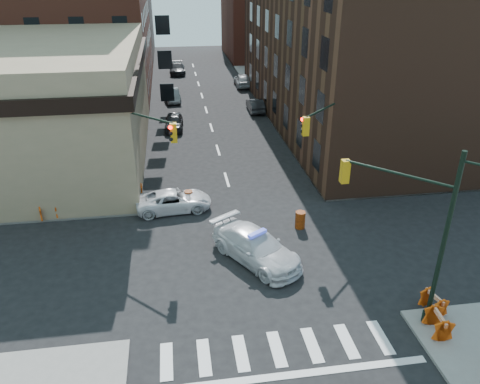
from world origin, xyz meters
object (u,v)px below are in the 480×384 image
object	(u,v)px
parked_car_wnear	(174,122)
pedestrian_a	(85,201)
barrel_road	(300,220)
pickup	(174,201)
parked_car_wfar	(172,95)
pedestrian_b	(79,202)
police_car	(256,247)
parked_car_enear	(255,105)
barrel_bank	(189,198)
barricade_se_a	(433,303)
barricade_nw_a	(134,191)

from	to	relation	value
parked_car_wnear	pedestrian_a	distance (m)	17.14
pedestrian_a	barrel_road	xyz separation A→B (m)	(12.81, -3.43, -0.50)
pickup	parked_car_wnear	world-z (taller)	parked_car_wnear
parked_car_wfar	pedestrian_b	bearing A→B (deg)	-109.51
parked_car_wnear	police_car	bearing A→B (deg)	-77.25
parked_car_enear	barrel_bank	world-z (taller)	parked_car_enear
barrel_bank	barricade_se_a	xyz separation A→B (m)	(10.32, -12.18, 0.11)
pickup	pedestrian_b	world-z (taller)	pedestrian_b
pickup	barrel_bank	size ratio (longest dim) A/B	4.82
barricade_nw_a	barrel_bank	bearing A→B (deg)	-30.87
police_car	parked_car_wnear	world-z (taller)	police_car
parked_car_wnear	barricade_se_a	bearing A→B (deg)	-65.44
barricade_nw_a	pickup	bearing A→B (deg)	-46.22
pedestrian_b	pedestrian_a	bearing A→B (deg)	-13.44
parked_car_enear	pedestrian_a	world-z (taller)	pedestrian_a
barricade_se_a	parked_car_wfar	bearing A→B (deg)	4.87
pedestrian_a	barrel_bank	size ratio (longest dim) A/B	1.77
parked_car_wnear	barricade_nw_a	world-z (taller)	parked_car_wnear
parked_car_enear	barricade_se_a	size ratio (longest dim) A/B	3.43
pickup	parked_car_enear	size ratio (longest dim) A/B	1.15
barrel_bank	barricade_se_a	bearing A→B (deg)	-49.73
parked_car_wnear	barrel_bank	size ratio (longest dim) A/B	4.23
barrel_bank	barricade_se_a	distance (m)	15.96
parked_car_wnear	barricade_nw_a	xyz separation A→B (m)	(-2.98, -14.40, -0.07)
pickup	parked_car_wfar	distance (m)	26.05
pedestrian_a	parked_car_wfar	bearing A→B (deg)	79.57
parked_car_wfar	barricade_se_a	xyz separation A→B (m)	(10.87, -37.68, -0.09)
police_car	pedestrian_b	bearing A→B (deg)	115.94
parked_car_wfar	barrel_bank	size ratio (longest dim) A/B	4.26
barrel_bank	parked_car_wnear	bearing A→B (deg)	92.20
parked_car_enear	pedestrian_b	size ratio (longest dim) A/B	2.62
pickup	parked_car_enear	bearing A→B (deg)	-28.51
police_car	barrel_bank	xyz separation A→B (m)	(-3.21, 6.84, -0.32)
parked_car_wnear	pedestrian_b	size ratio (longest dim) A/B	2.64
barricade_se_a	parked_car_enear	bearing A→B (deg)	-7.18
parked_car_wfar	barrel_road	world-z (taller)	parked_car_wfar
police_car	pedestrian_a	distance (m)	11.52
barrel_road	parked_car_wnear	bearing A→B (deg)	109.72
parked_car_wfar	barricade_se_a	distance (m)	39.21
parked_car_wnear	parked_car_wfar	size ratio (longest dim) A/B	0.99
parked_car_enear	barrel_bank	size ratio (longest dim) A/B	4.19
pedestrian_a	barricade_se_a	bearing A→B (deg)	-32.73
barrel_road	barricade_se_a	distance (m)	9.15
police_car	parked_car_wfar	world-z (taller)	police_car
pickup	barrel_road	bearing A→B (deg)	-119.55
pedestrian_a	barrel_road	distance (m)	13.27
parked_car_wnear	pedestrian_a	xyz separation A→B (m)	(-5.80, -16.12, 0.31)
barricade_se_a	barricade_nw_a	world-z (taller)	barricade_nw_a
parked_car_wfar	barricade_se_a	size ratio (longest dim) A/B	3.49
pedestrian_b	barricade_nw_a	world-z (taller)	pedestrian_b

